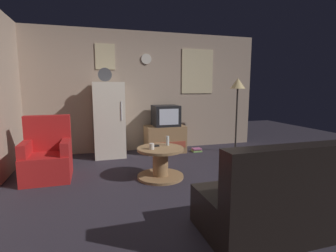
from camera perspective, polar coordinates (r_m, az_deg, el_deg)
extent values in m
plane|color=#2D2833|center=(3.73, 3.68, -13.53)|extent=(12.00, 12.00, 0.00)
cube|color=tan|center=(5.81, -4.69, 7.51)|extent=(5.20, 0.10, 2.59)
cube|color=beige|center=(6.12, 6.51, 11.86)|extent=(0.76, 0.02, 1.00)
cube|color=beige|center=(5.67, -13.74, 14.68)|extent=(0.40, 0.02, 0.52)
cylinder|color=silver|center=(5.78, -4.84, 14.55)|extent=(0.22, 0.03, 0.22)
cube|color=silver|center=(5.34, -12.95, 1.36)|extent=(0.60, 0.60, 1.50)
cylinder|color=silver|center=(5.03, -10.28, 3.30)|extent=(0.02, 0.02, 0.36)
cylinder|color=#4C4C51|center=(5.22, -13.78, 10.97)|extent=(0.26, 0.04, 0.26)
cube|color=#9E754C|center=(5.61, -0.69, -2.85)|extent=(0.84, 0.52, 0.58)
cube|color=#AD4733|center=(5.38, 0.09, -4.29)|extent=(0.76, 0.01, 0.14)
cube|color=black|center=(5.54, -0.53, 2.31)|extent=(0.54, 0.50, 0.44)
cube|color=silver|center=(5.30, 0.23, 2.03)|extent=(0.41, 0.01, 0.33)
cylinder|color=#332D28|center=(5.87, 14.61, -5.39)|extent=(0.24, 0.24, 0.02)
cylinder|color=#332D28|center=(5.75, 14.87, 1.29)|extent=(0.04, 0.04, 1.40)
cone|color=#F2D18C|center=(5.71, 15.18, 9.08)|extent=(0.32, 0.32, 0.22)
cylinder|color=#9E754C|center=(4.11, -1.67, -11.05)|extent=(0.72, 0.72, 0.04)
cylinder|color=#9E754C|center=(4.04, -1.69, -8.12)|extent=(0.24, 0.24, 0.44)
cylinder|color=#9E754C|center=(3.99, -1.70, -5.11)|extent=(0.72, 0.72, 0.04)
cylinder|color=silver|center=(4.13, -0.10, -3.26)|extent=(0.05, 0.05, 0.15)
cylinder|color=silver|center=(3.89, -3.63, -4.50)|extent=(0.08, 0.08, 0.09)
cube|color=black|center=(4.05, -3.00, -4.45)|extent=(0.15, 0.06, 0.02)
cube|color=red|center=(4.39, -25.07, -8.12)|extent=(0.68, 0.68, 0.40)
cube|color=red|center=(4.54, -25.00, -1.37)|extent=(0.68, 0.16, 0.56)
cube|color=red|center=(4.37, -28.96, -4.41)|extent=(0.12, 0.60, 0.20)
cube|color=red|center=(4.28, -21.62, -4.18)|extent=(0.12, 0.60, 0.20)
cube|color=black|center=(2.96, 24.22, -16.20)|extent=(1.70, 0.80, 0.40)
cube|color=black|center=(2.60, 29.22, -9.16)|extent=(1.70, 0.20, 0.52)
cube|color=#85C05C|center=(5.72, 6.35, -5.51)|extent=(0.20, 0.16, 0.03)
cube|color=gray|center=(5.71, 6.36, -5.26)|extent=(0.20, 0.13, 0.03)
cube|color=#B4598F|center=(5.71, 6.36, -5.03)|extent=(0.19, 0.16, 0.02)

